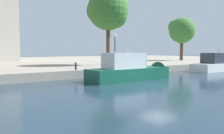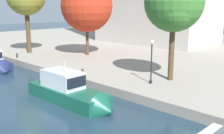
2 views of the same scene
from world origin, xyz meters
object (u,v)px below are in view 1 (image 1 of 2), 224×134
motor_yacht_1 (133,72)px  motor_yacht_2 (221,65)px  tree_1 (181,30)px  mooring_bollard_0 (76,66)px  tree_0 (108,11)px  lamp_post (115,47)px

motor_yacht_1 → motor_yacht_2: bearing=0.9°
motor_yacht_2 → tree_1: tree_1 is taller
motor_yacht_2 → tree_1: size_ratio=1.21×
motor_yacht_2 → tree_1: bearing=60.1°
mooring_bollard_0 → tree_0: 11.10m
motor_yacht_2 → lamp_post: (-13.33, 6.29, 2.40)m
mooring_bollard_0 → lamp_post: size_ratio=0.19×
tree_0 → tree_1: tree_0 is taller
lamp_post → mooring_bollard_0: bearing=-158.7°
lamp_post → tree_1: bearing=17.6°
motor_yacht_2 → motor_yacht_1: bearing=-177.3°
motor_yacht_2 → tree_1: (7.62, 12.94, 6.14)m
motor_yacht_2 → mooring_bollard_0: (-20.01, 3.69, 0.49)m
lamp_post → tree_0: (0.56, 2.43, 4.84)m
motor_yacht_2 → lamp_post: size_ratio=2.57×
motor_yacht_1 → motor_yacht_2: size_ratio=0.89×
motor_yacht_1 → mooring_bollard_0: motor_yacht_1 is taller
tree_1 → tree_0: bearing=-168.3°
motor_yacht_2 → tree_0: size_ratio=1.02×
motor_yacht_1 → lamp_post: bearing=66.1°
lamp_post → tree_0: bearing=77.0°
lamp_post → motor_yacht_1: bearing=-112.7°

